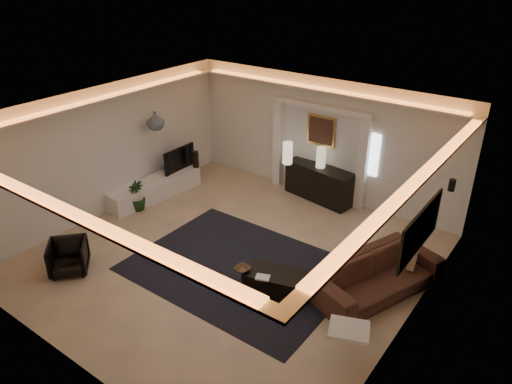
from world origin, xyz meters
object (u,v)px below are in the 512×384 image
Objects in this scene: console at (319,184)px; armchair at (68,257)px; sofa at (378,275)px; coffee_table at (275,282)px.

armchair is at bearing -103.49° from console.
sofa is at bearing -17.80° from armchair.
sofa is 5.68m from armchair.
console is at bearing 19.21° from armchair.
console reaches higher than sofa.
sofa is (2.63, -2.56, -0.04)m from console.
console is 3.67m from sofa.
sofa is at bearing -34.83° from console.
console reaches higher than coffee_table.
coffee_table is at bearing 146.73° from sofa.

